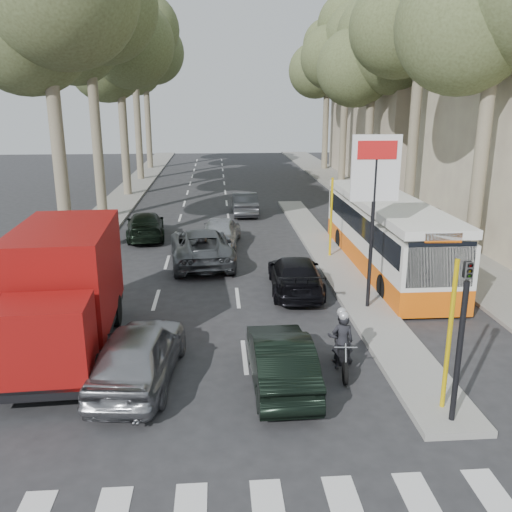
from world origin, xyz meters
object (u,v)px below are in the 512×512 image
(silver_hatchback, at_px, (139,353))
(dark_hatchback, at_px, (281,359))
(city_bus, at_px, (386,232))
(red_truck, at_px, (63,290))
(motorcycle, at_px, (341,341))

(silver_hatchback, xyz_separation_m, dark_hatchback, (3.39, -0.37, -0.10))
(dark_hatchback, relative_size, city_bus, 0.36)
(city_bus, bearing_deg, red_truck, -147.79)
(city_bus, xyz_separation_m, motorcycle, (-3.63, -8.20, -0.79))
(dark_hatchback, xyz_separation_m, motorcycle, (1.63, 0.74, 0.08))
(silver_hatchback, height_order, city_bus, city_bus)
(city_bus, height_order, motorcycle, city_bus)
(silver_hatchback, height_order, dark_hatchback, silver_hatchback)
(dark_hatchback, bearing_deg, silver_hatchback, -7.29)
(red_truck, height_order, city_bus, red_truck)
(red_truck, relative_size, motorcycle, 3.38)
(dark_hatchback, height_order, red_truck, red_truck)
(dark_hatchback, distance_m, red_truck, 6.06)
(motorcycle, bearing_deg, city_bus, 71.69)
(silver_hatchback, distance_m, motorcycle, 5.03)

